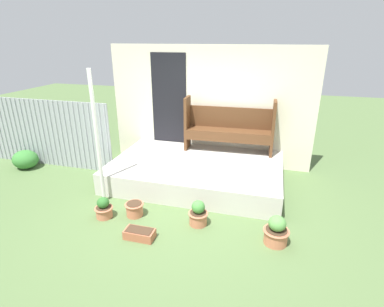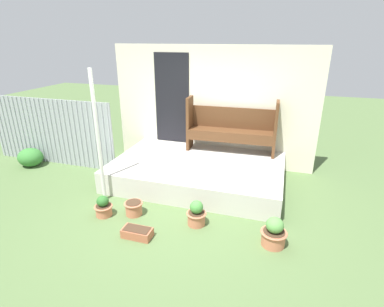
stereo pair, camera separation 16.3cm
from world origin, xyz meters
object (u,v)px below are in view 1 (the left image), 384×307
Objects in this scene: flower_pot_middle at (135,209)px; planter_box_rect at (140,234)px; bench at (229,126)px; shrub_by_fence at (25,159)px; flower_pot_far_right at (276,232)px; flower_pot_right at (198,214)px; support_post at (97,140)px; flower_pot_left at (104,209)px.

flower_pot_middle reaches higher than planter_box_rect.
shrub_by_fence is at bearing -167.03° from bench.
flower_pot_far_right is 1.95m from planter_box_rect.
shrub_by_fence is (-3.17, 1.12, 0.08)m from flower_pot_middle.
flower_pot_middle is 0.62m from planter_box_rect.
flower_pot_right is 0.93m from planter_box_rect.
bench is 4.56× the size of flower_pot_right.
support_post reaches higher than planter_box_rect.
flower_pot_far_right is 5.54m from shrub_by_fence.
planter_box_rect is 0.78× the size of shrub_by_fence.
flower_pot_far_right is (2.69, 0.05, 0.04)m from flower_pot_left.
flower_pot_middle is (0.73, -0.29, -1.02)m from support_post.
bench reaches higher than flower_pot_far_right.
flower_pot_far_right reaches higher than flower_pot_middle.
flower_pot_left is 2.69m from flower_pot_far_right.
support_post is 1.23× the size of bench.
bench is 3.36× the size of shrub_by_fence.
flower_pot_right is 4.37m from shrub_by_fence.
bench reaches higher than flower_pot_right.
planter_box_rect is at bearing -168.02° from flower_pot_far_right.
flower_pot_far_right is at bearing 11.98° from planter_box_rect.
planter_box_rect is at bearing -108.62° from bench.
support_post is at bearing 172.08° from flower_pot_far_right.
flower_pot_left is at bearing -25.46° from shrub_by_fence.
flower_pot_middle is 0.75× the size of flower_pot_right.
bench is at bearing 46.43° from support_post.
support_post is 1.29m from flower_pot_middle.
support_post is 5.26× the size of planter_box_rect.
flower_pot_far_right is at bearing -68.04° from bench.
bench is 5.31× the size of flower_pot_left.
bench is at bearing 114.06° from flower_pot_far_right.
flower_pot_middle is at bearing 176.87° from flower_pot_far_right.
planter_box_rect is at bearing -58.21° from flower_pot_middle.
bench is 6.07× the size of flower_pot_middle.
support_post is at bearing 158.42° from flower_pot_middle.
planter_box_rect is at bearing -142.68° from flower_pot_right.
flower_pot_right is at bearing 37.32° from planter_box_rect.
shrub_by_fence is (-3.50, 1.65, 0.13)m from planter_box_rect.
shrub_by_fence reaches higher than flower_pot_left.
bench is at bearing 56.64° from flower_pot_left.
flower_pot_right is (1.52, 0.21, 0.03)m from flower_pot_left.
bench is 4.32× the size of flower_pot_far_right.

